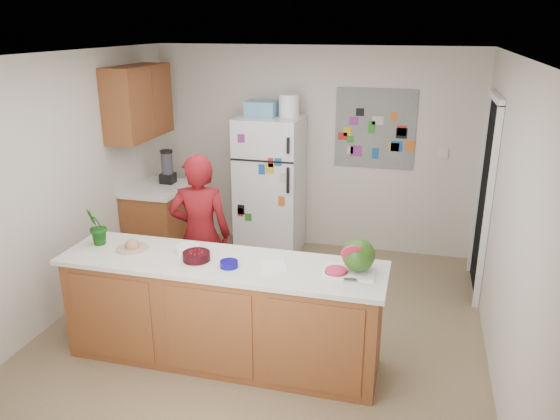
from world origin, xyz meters
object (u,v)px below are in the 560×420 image
(refrigerator, at_px, (270,186))
(cherry_bowl, at_px, (196,256))
(person, at_px, (200,235))
(watermelon, at_px, (358,255))

(refrigerator, xyz_separation_m, cherry_bowl, (0.06, -2.41, 0.11))
(refrigerator, bearing_deg, person, -98.39)
(refrigerator, distance_m, person, 1.65)
(refrigerator, relative_size, watermelon, 6.68)
(person, distance_m, watermelon, 1.74)
(refrigerator, distance_m, cherry_bowl, 2.42)
(cherry_bowl, bearing_deg, person, 110.81)
(watermelon, height_order, cherry_bowl, watermelon)
(cherry_bowl, bearing_deg, watermelon, 5.01)
(person, distance_m, cherry_bowl, 0.85)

